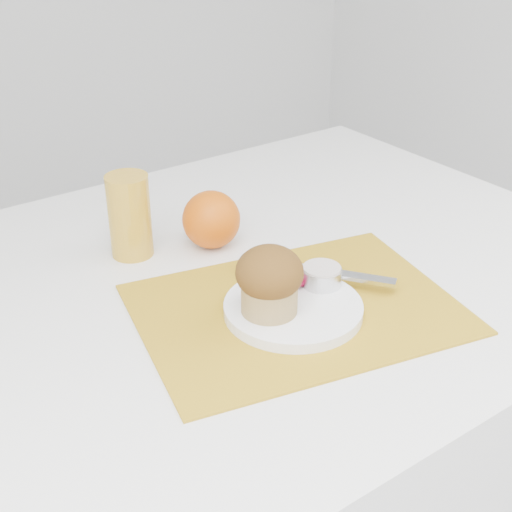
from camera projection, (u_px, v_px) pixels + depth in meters
table at (214, 483)px, 1.15m from camera, size 1.20×0.80×0.75m
placemat at (297, 309)px, 0.91m from camera, size 0.45×0.37×0.00m
plate at (293, 308)px, 0.89m from camera, size 0.20×0.20×0.01m
ramekin at (321, 276)px, 0.93m from camera, size 0.06×0.06×0.02m
cream at (322, 269)px, 0.92m from camera, size 0.06×0.06×0.01m
raspberry_near at (295, 277)px, 0.93m from camera, size 0.02×0.02×0.02m
raspberry_far at (298, 280)px, 0.92m from camera, size 0.02×0.02×0.02m
butter_knife at (316, 270)px, 0.96m from camera, size 0.14×0.18×0.01m
orange at (211, 220)px, 1.04m from camera, size 0.09×0.09×0.09m
juice_glass at (130, 216)px, 1.01m from camera, size 0.07×0.07×0.12m
muffin at (269, 280)px, 0.85m from camera, size 0.08×0.08×0.09m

